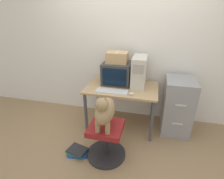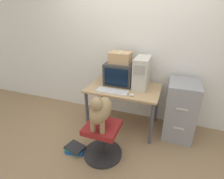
# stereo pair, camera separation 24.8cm
# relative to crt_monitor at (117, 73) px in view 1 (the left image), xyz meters

# --- Properties ---
(ground_plane) EXTENTS (12.00, 12.00, 0.00)m
(ground_plane) POSITION_rel_crt_monitor_xyz_m (0.11, -0.50, -0.89)
(ground_plane) COLOR #937551
(wall_back) EXTENTS (8.00, 0.05, 2.60)m
(wall_back) POSITION_rel_crt_monitor_xyz_m (0.11, 0.29, 0.41)
(wall_back) COLOR silver
(wall_back) RESTS_ON ground_plane
(desk) EXTENTS (1.12, 0.73, 0.72)m
(desk) POSITION_rel_crt_monitor_xyz_m (0.11, -0.13, -0.27)
(desk) COLOR tan
(desk) RESTS_ON ground_plane
(crt_monitor) EXTENTS (0.45, 0.41, 0.35)m
(crt_monitor) POSITION_rel_crt_monitor_xyz_m (0.00, 0.00, 0.00)
(crt_monitor) COLOR #383838
(crt_monitor) RESTS_ON desk
(pc_tower) EXTENTS (0.21, 0.44, 0.47)m
(pc_tower) POSITION_rel_crt_monitor_xyz_m (0.36, -0.03, 0.06)
(pc_tower) COLOR beige
(pc_tower) RESTS_ON desk
(keyboard) EXTENTS (0.47, 0.15, 0.03)m
(keyboard) POSITION_rel_crt_monitor_xyz_m (-0.00, -0.37, -0.16)
(keyboard) COLOR silver
(keyboard) RESTS_ON desk
(computer_mouse) EXTENTS (0.07, 0.04, 0.03)m
(computer_mouse) POSITION_rel_crt_monitor_xyz_m (0.30, -0.40, -0.16)
(computer_mouse) COLOR silver
(computer_mouse) RESTS_ON desk
(office_chair) EXTENTS (0.52, 0.52, 0.49)m
(office_chair) POSITION_rel_crt_monitor_xyz_m (0.05, -0.89, -0.64)
(office_chair) COLOR #262628
(office_chair) RESTS_ON ground_plane
(dog) EXTENTS (0.22, 0.46, 0.48)m
(dog) POSITION_rel_crt_monitor_xyz_m (0.05, -0.92, -0.16)
(dog) COLOR #9E7F56
(dog) RESTS_ON office_chair
(filing_cabinet) EXTENTS (0.43, 0.55, 0.89)m
(filing_cabinet) POSITION_rel_crt_monitor_xyz_m (0.99, -0.06, -0.44)
(filing_cabinet) COLOR gray
(filing_cabinet) RESTS_ON ground_plane
(cardboard_box) EXTENTS (0.33, 0.25, 0.17)m
(cardboard_box) POSITION_rel_crt_monitor_xyz_m (0.00, 0.00, 0.26)
(cardboard_box) COLOR tan
(cardboard_box) RESTS_ON crt_monitor
(book_stack_floor) EXTENTS (0.30, 0.25, 0.08)m
(book_stack_floor) POSITION_rel_crt_monitor_xyz_m (-0.34, -0.97, -0.85)
(book_stack_floor) COLOR #1E4C9E
(book_stack_floor) RESTS_ON ground_plane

